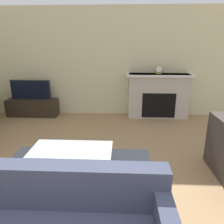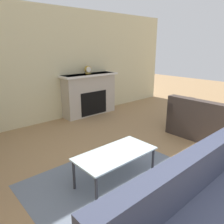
{
  "view_description": "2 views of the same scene",
  "coord_description": "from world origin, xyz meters",
  "views": [
    {
      "loc": [
        0.51,
        -0.48,
        1.82
      ],
      "look_at": [
        0.35,
        2.91,
        0.75
      ],
      "focal_mm": 35.0,
      "sensor_mm": 36.0,
      "label": 1
    },
    {
      "loc": [
        -1.97,
        0.26,
        1.81
      ],
      "look_at": [
        0.17,
        2.65,
        0.84
      ],
      "focal_mm": 35.0,
      "sensor_mm": 36.0,
      "label": 2
    }
  ],
  "objects": [
    {
      "name": "wall_back",
      "position": [
        0.0,
        5.19,
        1.35
      ],
      "size": [
        8.95,
        0.06,
        2.7
      ],
      "color": "beige",
      "rests_on": "ground_plane"
    },
    {
      "name": "area_rug",
      "position": [
        -0.18,
        2.19,
        0.0
      ],
      "size": [
        2.31,
        1.75,
        0.0
      ],
      "color": "slate",
      "rests_on": "ground_plane"
    },
    {
      "name": "fireplace",
      "position": [
        1.42,
        4.96,
        0.58
      ],
      "size": [
        1.61,
        0.45,
        1.1
      ],
      "color": "#BCB2A3",
      "rests_on": "ground_plane"
    },
    {
      "name": "couch_sectional",
      "position": [
        -0.25,
        0.87,
        0.29
      ],
      "size": [
        2.35,
        0.86,
        0.82
      ],
      "color": "#33384C",
      "rests_on": "ground_plane"
    },
    {
      "name": "couch_loveseat",
      "position": [
        2.25,
        2.11,
        0.29
      ],
      "size": [
        0.88,
        1.37,
        0.82
      ],
      "rotation": [
        0.0,
        0.0,
        1.57
      ],
      "color": "#3D332D",
      "rests_on": "ground_plane"
    },
    {
      "name": "coffee_table",
      "position": [
        -0.18,
        2.19,
        0.4
      ],
      "size": [
        1.11,
        0.55,
        0.44
      ],
      "color": "#333338",
      "rests_on": "ground_plane"
    },
    {
      "name": "mantel_clock",
      "position": [
        1.39,
        4.97,
        1.21
      ],
      "size": [
        0.18,
        0.07,
        0.21
      ],
      "color": "#B79338",
      "rests_on": "fireplace"
    }
  ]
}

